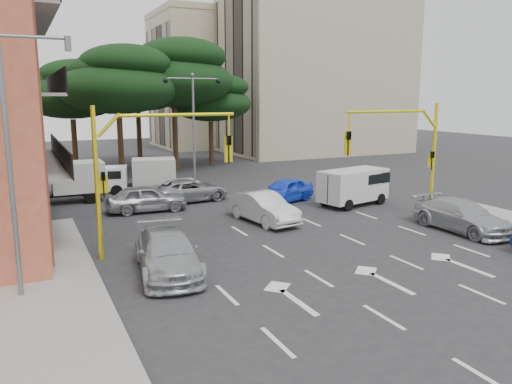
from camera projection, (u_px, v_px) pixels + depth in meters
ground at (314, 245)px, 21.57m from camera, size 120.00×120.00×0.00m
sidewalk_left at (23, 337)px, 13.15m from camera, size 5.00×26.00×0.15m
median_strip at (195, 185)px, 35.74m from camera, size 1.40×6.00×0.15m
apartment_beige_near at (315, 70)px, 56.62m from camera, size 20.20×12.15×18.70m
apartment_beige_far at (219, 81)px, 64.49m from camera, size 16.20×12.15×16.70m
pine_left_near at (118, 80)px, 37.94m from camera, size 9.15×9.15×10.23m
pine_center at (174, 73)px, 41.70m from camera, size 9.98×9.98×11.16m
pine_left_far at (72, 89)px, 40.35m from camera, size 8.32×8.32×9.30m
pine_right at (211, 98)px, 45.55m from camera, size 7.49×7.49×8.37m
pine_back at (138, 82)px, 45.41m from camera, size 9.15×9.15×10.23m
signal_mast_right at (408, 145)px, 25.48m from camera, size 5.79×0.37×6.00m
signal_mast_left at (143, 159)px, 19.73m from camera, size 5.79×0.37×6.00m
street_lamp_left at (16, 150)px, 15.02m from camera, size 2.08×0.20×8.00m
street_lamp_center at (193, 110)px, 34.74m from camera, size 4.16×0.36×7.77m
car_white_hatch at (263, 208)px, 25.43m from camera, size 2.25×4.79×1.52m
car_blue_compact at (285, 190)px, 30.29m from camera, size 4.56×3.19×1.44m
car_silver_wagon at (168, 253)px, 18.09m from camera, size 2.86×5.45×1.51m
car_silver_cross_a at (189, 190)px, 30.53m from camera, size 5.19×2.87×1.37m
car_silver_cross_b at (147, 198)px, 27.77m from camera, size 4.53×2.05×1.51m
car_silver_parked at (462, 216)px, 23.72m from camera, size 2.09×5.09×1.48m
van_white at (353, 187)px, 29.41m from camera, size 4.62×2.85×2.15m
box_truck_a at (63, 183)px, 29.95m from camera, size 5.00×2.13×2.45m
box_truck_b at (141, 176)px, 33.11m from camera, size 4.96×2.95×2.28m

